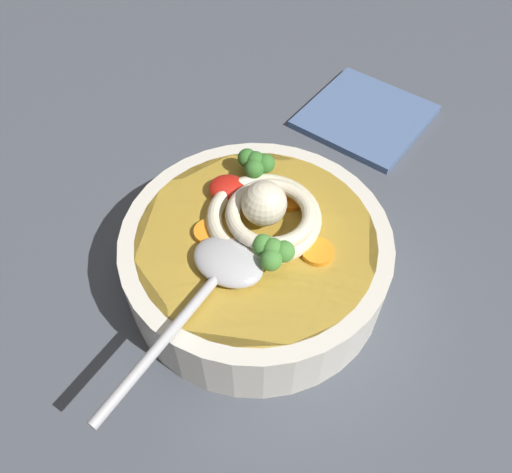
% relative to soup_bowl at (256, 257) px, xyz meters
% --- Properties ---
extents(table_slab, '(1.23, 1.23, 0.04)m').
position_rel_soup_bowl_xyz_m(table_slab, '(-0.03, -0.03, -0.05)').
color(table_slab, '#474C56').
rests_on(table_slab, ground).
extents(soup_bowl, '(0.23, 0.23, 0.06)m').
position_rel_soup_bowl_xyz_m(soup_bowl, '(0.00, 0.00, 0.00)').
color(soup_bowl, silver).
rests_on(soup_bowl, table_slab).
extents(noodle_pile, '(0.11, 0.11, 0.04)m').
position_rel_soup_bowl_xyz_m(noodle_pile, '(0.01, 0.02, 0.04)').
color(noodle_pile, beige).
rests_on(noodle_pile, soup_bowl).
extents(soup_spoon, '(0.10, 0.17, 0.02)m').
position_rel_soup_bowl_xyz_m(soup_spoon, '(-0.02, -0.05, 0.04)').
color(soup_spoon, '#B7B7BC').
rests_on(soup_spoon, soup_bowl).
extents(chili_sauce_dollop, '(0.03, 0.03, 0.02)m').
position_rel_soup_bowl_xyz_m(chili_sauce_dollop, '(-0.03, 0.04, 0.04)').
color(chili_sauce_dollop, red).
rests_on(chili_sauce_dollop, soup_bowl).
extents(broccoli_floret_near_spoon, '(0.03, 0.03, 0.03)m').
position_rel_soup_bowl_xyz_m(broccoli_floret_near_spoon, '(0.02, -0.03, 0.05)').
color(broccoli_floret_near_spoon, '#7A9E60').
rests_on(broccoli_floret_near_spoon, soup_bowl).
extents(broccoli_floret_beside_chili, '(0.03, 0.03, 0.03)m').
position_rel_soup_bowl_xyz_m(broccoli_floret_beside_chili, '(-0.01, 0.07, 0.05)').
color(broccoli_floret_beside_chili, '#7A9E60').
rests_on(broccoli_floret_beside_chili, soup_bowl).
extents(carrot_slice_rear, '(0.03, 0.03, 0.01)m').
position_rel_soup_bowl_xyz_m(carrot_slice_rear, '(0.02, 0.05, 0.03)').
color(carrot_slice_rear, orange).
rests_on(carrot_slice_rear, soup_bowl).
extents(carrot_slice_extra_a, '(0.03, 0.03, 0.01)m').
position_rel_soup_bowl_xyz_m(carrot_slice_extra_a, '(-0.04, -0.00, 0.03)').
color(carrot_slice_extra_a, orange).
rests_on(carrot_slice_extra_a, soup_bowl).
extents(carrot_slice_left, '(0.03, 0.03, 0.00)m').
position_rel_soup_bowl_xyz_m(carrot_slice_left, '(0.05, -0.01, 0.03)').
color(carrot_slice_left, orange).
rests_on(carrot_slice_left, soup_bowl).
extents(folded_napkin, '(0.18, 0.18, 0.01)m').
position_rel_soup_bowl_xyz_m(folded_napkin, '(0.10, 0.24, -0.03)').
color(folded_napkin, '#4C6693').
rests_on(folded_napkin, table_slab).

